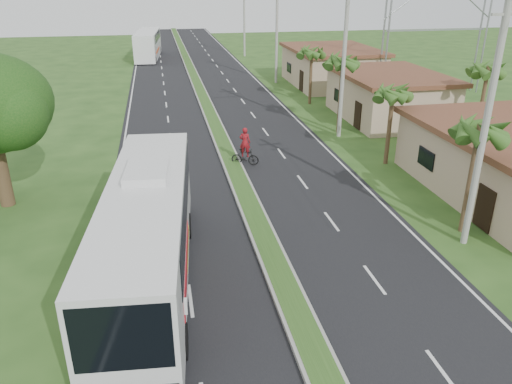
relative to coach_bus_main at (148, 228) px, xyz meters
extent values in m
plane|color=#27471A|center=(4.81, -1.49, -2.31)|extent=(180.00, 180.00, 0.00)
cube|color=black|center=(4.81, 18.51, -2.30)|extent=(14.00, 160.00, 0.02)
cube|color=gray|center=(4.81, 18.51, -2.22)|extent=(1.20, 160.00, 0.17)
cube|color=#27471A|center=(4.81, 18.51, -2.13)|extent=(0.95, 160.00, 0.02)
cube|color=silver|center=(-1.89, 18.51, -2.31)|extent=(0.12, 160.00, 0.01)
cube|color=silver|center=(11.51, 18.51, -2.31)|extent=(0.12, 160.00, 0.01)
cube|color=tan|center=(18.81, 20.51, -0.64)|extent=(7.00, 10.00, 3.35)
cube|color=brown|center=(18.81, 20.51, 1.20)|extent=(7.60, 10.60, 0.32)
cube|color=tan|center=(18.81, 34.51, -0.56)|extent=(8.00, 11.00, 3.50)
cube|color=brown|center=(18.81, 34.51, 1.35)|extent=(8.60, 11.60, 0.32)
cylinder|color=#473321|center=(13.81, 1.51, 0.19)|extent=(0.26, 0.26, 5.00)
cylinder|color=#473321|center=(14.21, 10.51, -0.01)|extent=(0.26, 0.26, 4.60)
cylinder|color=#473321|center=(13.61, 17.51, 0.39)|extent=(0.26, 0.26, 5.40)
cylinder|color=#473321|center=(14.11, 26.51, 0.09)|extent=(0.26, 0.26, 4.80)
cylinder|color=#473321|center=(22.31, 13.51, 0.29)|extent=(0.26, 0.26, 5.20)
cylinder|color=#473321|center=(-7.19, 8.51, -0.31)|extent=(0.70, 0.70, 4.00)
sphere|color=#133D10|center=(-5.99, 7.51, 2.59)|extent=(3.40, 3.40, 3.40)
cylinder|color=gray|center=(13.31, 0.51, 3.19)|extent=(0.28, 0.28, 11.00)
cube|color=gray|center=(13.31, 0.51, 7.09)|extent=(1.20, 0.10, 0.10)
cylinder|color=gray|center=(13.31, 16.51, 3.69)|extent=(0.28, 0.28, 12.00)
cylinder|color=gray|center=(13.31, 36.51, 3.19)|extent=(0.28, 0.28, 11.00)
cylinder|color=gray|center=(13.31, 56.51, 2.94)|extent=(0.28, 0.28, 10.50)
cylinder|color=gray|center=(21.81, 28.01, 3.69)|extent=(0.18, 0.18, 12.00)
cylinder|color=gray|center=(31.81, 28.01, 3.69)|extent=(0.18, 0.18, 12.00)
cylinder|color=gray|center=(21.81, 29.01, 3.69)|extent=(0.18, 0.18, 12.00)
cylinder|color=gray|center=(31.81, 29.01, 3.69)|extent=(0.18, 0.18, 12.00)
cube|color=gray|center=(26.81, 28.51, 3.69)|extent=(10.00, 0.14, 0.14)
cube|color=silver|center=(-0.01, -0.06, -0.12)|extent=(3.81, 13.20, 3.42)
cube|color=black|center=(0.05, 0.59, 0.63)|extent=(3.64, 10.61, 1.37)
cube|color=black|center=(-0.55, -6.49, 0.43)|extent=(2.44, 0.35, 1.91)
cube|color=#A50D16|center=(-0.12, -1.36, -0.80)|extent=(3.23, 5.86, 0.60)
cube|color=yellow|center=(0.02, 0.26, -1.07)|extent=(3.03, 3.48, 0.27)
cube|color=silver|center=(0.10, 1.23, 1.74)|extent=(1.73, 2.72, 0.30)
cylinder|color=black|center=(-1.58, -4.07, -1.75)|extent=(0.44, 1.15, 1.13)
cylinder|color=black|center=(0.87, -4.28, -1.75)|extent=(0.44, 1.15, 1.13)
cylinder|color=black|center=(-0.93, 3.50, -1.75)|extent=(0.44, 1.15, 1.13)
cylinder|color=black|center=(1.51, 3.29, -1.75)|extent=(0.44, 1.15, 1.13)
cube|color=white|center=(-0.27, 56.91, -0.40)|extent=(3.70, 12.74, 3.50)
cube|color=black|center=(-0.23, 57.45, 0.65)|extent=(3.50, 9.47, 1.19)
cube|color=#E54C16|center=(-0.35, 55.82, -1.07)|extent=(3.24, 6.21, 0.38)
cylinder|color=black|center=(-1.87, 51.83, -1.79)|extent=(0.41, 1.07, 1.05)
cylinder|color=black|center=(0.53, 51.64, -1.79)|extent=(0.41, 1.07, 1.05)
cylinder|color=black|center=(-1.10, 61.63, -1.79)|extent=(0.41, 1.07, 1.05)
cylinder|color=black|center=(1.29, 61.44, -1.79)|extent=(0.41, 1.07, 1.05)
imported|color=black|center=(5.61, 11.88, -1.81)|extent=(1.76, 1.03, 1.02)
imported|color=maroon|center=(5.61, 11.88, -0.85)|extent=(0.78, 0.64, 1.83)
camera|label=1|loc=(0.77, -16.46, 8.37)|focal=35.00mm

